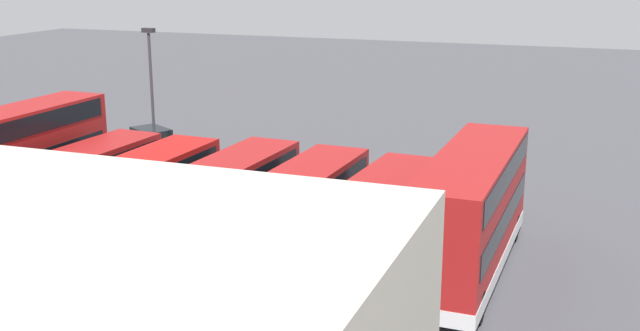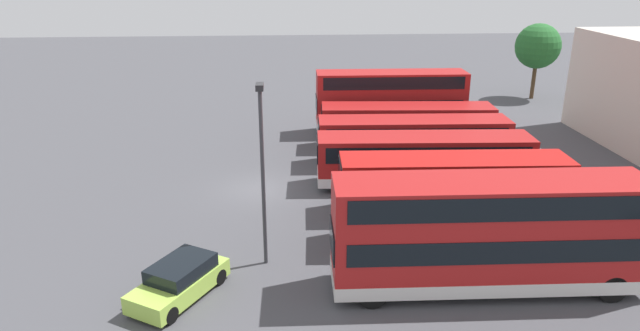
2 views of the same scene
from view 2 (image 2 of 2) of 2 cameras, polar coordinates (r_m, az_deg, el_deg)
name	(u,v)px [view 2 (image 2 of 2)]	position (r m, az deg, el deg)	size (l,w,h in m)	color
ground_plane	(259,189)	(32.18, -6.14, -2.38)	(140.00, 140.00, 0.00)	#47474C
bus_double_decker_near_end	(390,100)	(42.42, 7.11, 6.56)	(2.83, 11.07, 4.55)	#A51919
bus_single_deck_second	(407,125)	(39.16, 8.71, 4.10)	(3.31, 11.78, 2.95)	#A51919
bus_single_deck_third	(413,139)	(35.91, 9.35, 2.61)	(3.07, 11.97, 2.95)	#A51919
bus_single_deck_fourth	(424,159)	(32.52, 10.40, 0.69)	(3.21, 12.18, 2.95)	#A51919
bus_single_deck_fifth	(454,183)	(29.31, 13.30, -1.69)	(3.07, 11.62, 2.95)	#B71411
bus_single_deck_sixth	(464,211)	(26.19, 14.31, -4.45)	(3.21, 10.88, 2.95)	#A51919
bus_double_decker_seventh	(489,232)	(22.58, 16.63, -6.44)	(2.90, 12.02, 4.55)	#A51919
car_hatchback_silver	(180,280)	(22.63, -13.94, -11.16)	(4.44, 3.65, 1.43)	#A5D14C
lamp_post_tall	(262,163)	(22.77, -5.83, 0.30)	(0.70, 0.30, 7.75)	#38383D
tree_midleft	(538,46)	(56.12, 21.10, 11.14)	(4.06, 4.06, 6.88)	#4C3823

